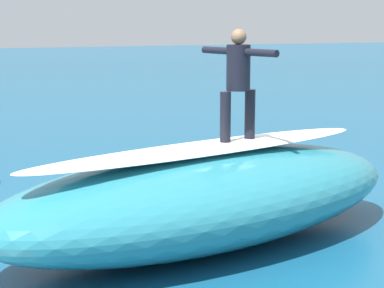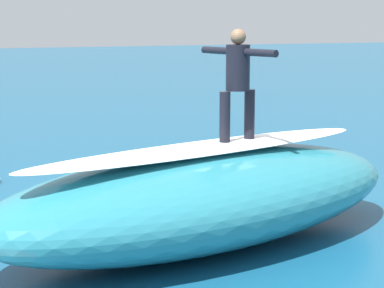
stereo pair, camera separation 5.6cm
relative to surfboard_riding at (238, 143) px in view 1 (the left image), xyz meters
name	(u,v)px [view 1 (the left image)]	position (x,y,z in m)	size (l,w,h in m)	color
ground_plane	(178,205)	(0.18, -1.83, -1.30)	(120.00, 120.00, 0.00)	#145175
wave_crest	(206,198)	(0.53, 0.15, -0.67)	(6.40, 2.56, 1.25)	teal
wave_foam_lip	(206,148)	(0.53, 0.15, 0.00)	(5.44, 0.90, 0.08)	white
surfboard_riding	(238,143)	(0.00, 0.00, 0.00)	(2.00, 0.49, 0.09)	silver
surfer_riding	(238,76)	(0.00, 0.00, 0.91)	(0.57, 1.37, 1.49)	black
surfboard_paddling	(156,189)	(0.21, -2.85, -1.26)	(1.98, 0.51, 0.07)	#33B2D1
surfer_paddling	(150,181)	(0.34, -2.79, -1.09)	(1.75, 0.98, 0.33)	black
foam_patch_far	(85,176)	(1.13, -4.29, -1.25)	(0.59, 0.40, 0.09)	white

